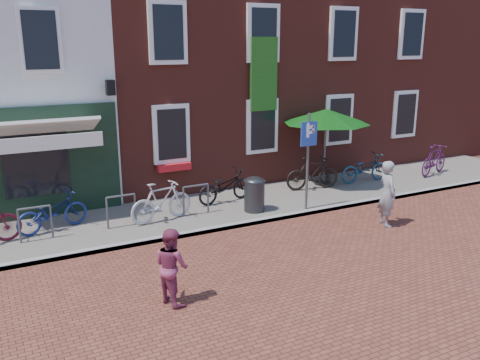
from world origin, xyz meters
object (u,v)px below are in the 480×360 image
parking_sign (308,148)px  bicycle_7 (434,160)px  bicycle_4 (225,186)px  bicycle_2 (52,212)px  boy (172,266)px  bicycle_6 (365,168)px  woman (387,194)px  bicycle_5 (313,173)px  litter_bin (254,192)px  parasol (326,113)px  bicycle_3 (161,201)px

parking_sign → bicycle_7: 6.26m
parking_sign → bicycle_4: size_ratio=1.49×
bicycle_2 → parking_sign: bearing=-120.0°
boy → bicycle_6: boy is taller
woman → bicycle_5: bearing=12.9°
woman → bicycle_2: 8.33m
bicycle_5 → bicycle_6: (2.03, -0.05, -0.05)m
litter_bin → woman: 3.46m
parking_sign → bicycle_6: 3.81m
parasol → litter_bin: bearing=-158.1°
bicycle_2 → bicycle_4: same height
bicycle_3 → bicycle_5: same height
bicycle_4 → bicycle_7: 7.77m
bicycle_2 → bicycle_3: (2.58, -0.58, 0.05)m
bicycle_4 → bicycle_5: size_ratio=1.03×
bicycle_5 → bicycle_2: bearing=101.4°
parking_sign → bicycle_6: bearing=24.0°
parking_sign → bicycle_7: bearing=10.3°
litter_bin → bicycle_5: bicycle_5 is taller
woman → boy: woman is taller
parking_sign → woman: 2.36m
woman → litter_bin: bearing=61.8°
bicycle_6 → bicycle_7: (2.76, -0.36, 0.05)m
parasol → boy: bearing=-144.8°
bicycle_2 → bicycle_3: 2.65m
bicycle_5 → bicycle_4: bearing=99.3°
litter_bin → bicycle_4: bearing=107.9°
parasol → bicycle_6: bearing=-15.4°
boy → litter_bin: bearing=-62.3°
woman → boy: (-6.23, -1.27, -0.14)m
bicycle_7 → bicycle_5: bearing=67.9°
woman → bicycle_7: bearing=-45.6°
bicycle_6 → bicycle_7: 2.78m
parking_sign → boy: (-5.01, -3.05, -1.11)m
parasol → bicycle_3: size_ratio=1.59×
bicycle_4 → bicycle_6: 5.00m
parking_sign → bicycle_7: parking_sign is taller
parasol → bicycle_2: parasol is taller
litter_bin → bicycle_3: size_ratio=0.59×
woman → bicycle_6: size_ratio=0.96×
bicycle_3 → bicycle_5: 5.14m
bicycle_2 → bicycle_4: size_ratio=1.00×
litter_bin → boy: size_ratio=0.72×
woman → bicycle_6: woman is taller
litter_bin → parking_sign: (1.35, -0.51, 1.19)m
litter_bin → boy: (-3.66, -3.57, 0.08)m
bicycle_2 → bicycle_5: bearing=-106.8°
boy → bicycle_5: (6.27, 4.57, -0.09)m
bicycle_2 → bicycle_5: 7.69m
litter_bin → parasol: (3.28, 1.32, 1.77)m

